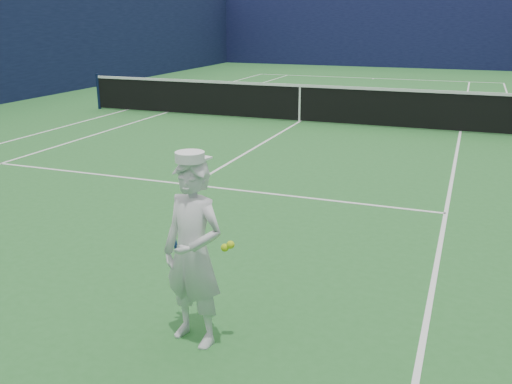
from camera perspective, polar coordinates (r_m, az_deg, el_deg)
ground at (r=15.52m, az=4.35°, el=7.00°), size 80.00×80.00×0.00m
court_markings at (r=15.52m, az=4.35°, el=7.01°), size 11.03×23.83×0.01m
windscreen_fence at (r=15.29m, az=4.52°, el=14.39°), size 20.12×36.12×4.00m
tennis_net at (r=15.43m, az=4.40°, el=9.03°), size 12.88×0.09×1.07m
tennis_player at (r=4.87m, az=-6.30°, el=-6.06°), size 0.74×0.60×1.71m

